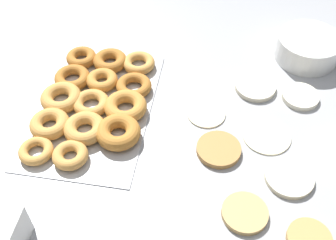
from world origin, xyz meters
TOP-DOWN VIEW (x-y plane):
  - ground_plane at (0.00, 0.00)m, footprint 3.00×3.00m
  - pancake_0 at (-0.23, 0.13)m, footprint 0.11×0.11m
  - pancake_1 at (0.20, 0.25)m, footprint 0.09×0.09m
  - pancake_2 at (0.16, 0.12)m, footprint 0.10×0.10m
  - pancake_3 at (0.00, 0.05)m, footprint 0.10×0.10m
  - pancake_4 at (-0.06, 0.16)m, footprint 0.12×0.12m
  - pancake_5 at (-0.21, 0.25)m, footprint 0.10×0.10m
  - pancake_6 at (-0.11, 0.01)m, footprint 0.10×0.10m
  - pancake_7 at (0.05, 0.21)m, footprint 0.11×0.11m
  - donut_tray at (-0.09, -0.27)m, footprint 0.45×0.29m
  - batter_bowl at (-0.38, 0.27)m, footprint 0.18×0.18m

SIDE VIEW (x-z plane):
  - ground_plane at x=0.00m, z-range 0.00..0.00m
  - pancake_4 at x=-0.06m, z-range 0.00..0.01m
  - pancake_6 at x=-0.11m, z-range 0.00..0.01m
  - pancake_7 at x=0.05m, z-range 0.00..0.01m
  - pancake_2 at x=0.16m, z-range 0.00..0.01m
  - pancake_0 at x=-0.23m, z-range 0.00..0.01m
  - pancake_5 at x=-0.21m, z-range 0.00..0.01m
  - pancake_3 at x=0.00m, z-range 0.00..0.01m
  - pancake_1 at x=0.20m, z-range 0.00..0.01m
  - donut_tray at x=-0.09m, z-range 0.00..0.04m
  - batter_bowl at x=-0.38m, z-range 0.00..0.07m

